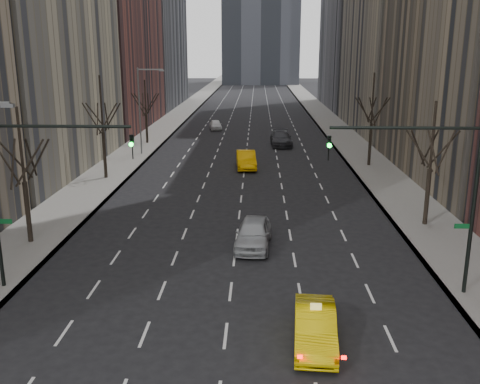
{
  "coord_description": "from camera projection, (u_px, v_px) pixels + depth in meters",
  "views": [
    {
      "loc": [
        1.19,
        -10.99,
        11.03
      ],
      "look_at": [
        0.28,
        17.0,
        3.5
      ],
      "focal_mm": 40.0,
      "sensor_mm": 36.0,
      "label": 1
    }
  ],
  "objects": [
    {
      "name": "traffic_mast_left",
      "position": [
        27.0,
        176.0,
        23.95
      ],
      "size": [
        6.69,
        0.39,
        8.0
      ],
      "color": "black",
      "rests_on": "ground"
    },
    {
      "name": "far_car_white",
      "position": [
        216.0,
        125.0,
        75.11
      ],
      "size": [
        2.13,
        4.14,
        1.35
      ],
      "primitive_type": "imported",
      "rotation": [
        0.0,
        0.0,
        0.14
      ],
      "color": "white",
      "rests_on": "ground"
    },
    {
      "name": "tree_rw_b",
      "position": [
        430.0,
        170.0,
        33.39
      ],
      "size": [
        3.36,
        3.5,
        7.82
      ],
      "color": "black",
      "rests_on": "ground"
    },
    {
      "name": "silver_sedan_ahead",
      "position": [
        253.0,
        233.0,
        30.53
      ],
      "size": [
        2.3,
        4.93,
        1.63
      ],
      "primitive_type": "imported",
      "rotation": [
        0.0,
        0.0,
        -0.08
      ],
      "color": "#9A9DA1",
      "rests_on": "ground"
    },
    {
      "name": "far_suv_grey",
      "position": [
        281.0,
        138.0,
        62.63
      ],
      "size": [
        2.57,
        5.92,
        1.7
      ],
      "primitive_type": "imported",
      "rotation": [
        0.0,
        0.0,
        0.03
      ],
      "color": "#2E2E33",
      "rests_on": "ground"
    },
    {
      "name": "tree_rw_c",
      "position": [
        371.0,
        125.0,
        50.68
      ],
      "size": [
        3.36,
        3.5,
        8.74
      ],
      "color": "black",
      "rests_on": "ground"
    },
    {
      "name": "tree_lw_b",
      "position": [
        25.0,
        182.0,
        30.29
      ],
      "size": [
        3.36,
        3.5,
        7.82
      ],
      "color": "black",
      "rests_on": "ground"
    },
    {
      "name": "sidewalk_left",
      "position": [
        169.0,
        123.0,
        81.44
      ],
      "size": [
        4.5,
        320.0,
        0.15
      ],
      "primitive_type": "cube",
      "color": "slate",
      "rests_on": "ground"
    },
    {
      "name": "taxi_sedan",
      "position": [
        315.0,
        327.0,
        20.45
      ],
      "size": [
        1.86,
        4.55,
        1.47
      ],
      "primitive_type": "imported",
      "rotation": [
        0.0,
        0.0,
        -0.07
      ],
      "color": "#DDBC04",
      "rests_on": "ground"
    },
    {
      "name": "traffic_mast_right",
      "position": [
        438.0,
        180.0,
        23.37
      ],
      "size": [
        6.69,
        0.39,
        8.0
      ],
      "color": "black",
      "rests_on": "ground"
    },
    {
      "name": "tree_lw_c",
      "position": [
        103.0,
        133.0,
        45.65
      ],
      "size": [
        3.36,
        3.5,
        8.74
      ],
      "color": "black",
      "rests_on": "ground"
    },
    {
      "name": "far_taxi",
      "position": [
        246.0,
        160.0,
        50.74
      ],
      "size": [
        2.14,
        5.14,
        1.66
      ],
      "primitive_type": "imported",
      "rotation": [
        0.0,
        0.0,
        0.08
      ],
      "color": "#FFAF05",
      "rests_on": "ground"
    },
    {
      "name": "tree_lw_d",
      "position": [
        146.0,
        114.0,
        63.15
      ],
      "size": [
        3.36,
        3.5,
        7.36
      ],
      "color": "black",
      "rests_on": "ground"
    },
    {
      "name": "streetlight_far",
      "position": [
        143.0,
        102.0,
        55.82
      ],
      "size": [
        2.83,
        0.22,
        9.0
      ],
      "color": "slate",
      "rests_on": "ground"
    },
    {
      "name": "sidewalk_right",
      "position": [
        331.0,
        124.0,
        80.66
      ],
      "size": [
        4.5,
        320.0,
        0.15
      ],
      "primitive_type": "cube",
      "color": "slate",
      "rests_on": "ground"
    }
  ]
}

